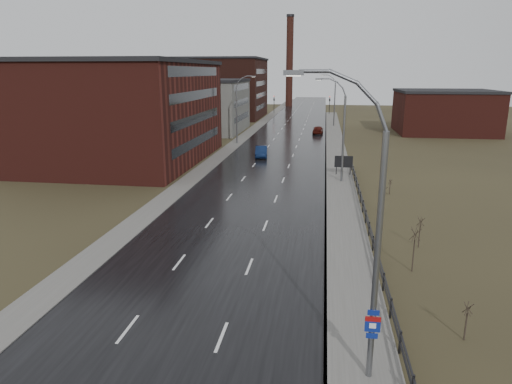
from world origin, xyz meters
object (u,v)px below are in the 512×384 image
(billboard, at_px, (344,162))
(car_far, at_px, (318,130))
(streetlight_main, at_px, (369,237))
(car_near, at_px, (261,152))

(billboard, height_order, car_far, billboard)
(streetlight_main, bearing_deg, car_far, 92.28)
(car_far, bearing_deg, car_near, 76.98)
(streetlight_main, height_order, car_far, streetlight_main)
(billboard, relative_size, car_near, 0.51)
(car_far, bearing_deg, billboard, 98.51)
(billboard, height_order, car_near, billboard)
(billboard, relative_size, car_far, 0.51)
(streetlight_main, xyz_separation_m, car_near, (-10.61, 47.95, -5.27))
(streetlight_main, height_order, car_near, streetlight_main)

